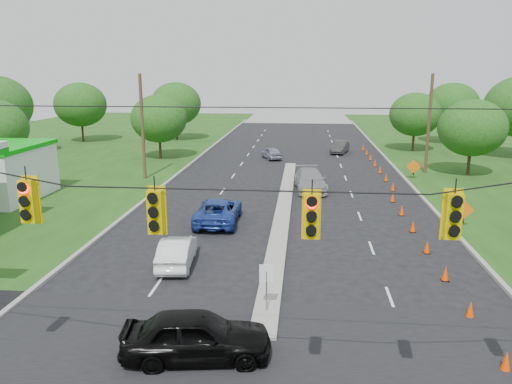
# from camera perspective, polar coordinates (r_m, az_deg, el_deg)

# --- Properties ---
(curb_left) EXTENTS (0.25, 110.00, 0.16)m
(curb_left) POSITION_cam_1_polar(r_m,az_deg,el_deg) (44.06, -9.57, 1.42)
(curb_left) COLOR gray
(curb_left) RESTS_ON ground
(curb_right) EXTENTS (0.25, 110.00, 0.16)m
(curb_right) POSITION_cam_1_polar(r_m,az_deg,el_deg) (43.45, 17.11, 0.83)
(curb_right) COLOR gray
(curb_right) RESTS_ON ground
(median) EXTENTS (1.00, 34.00, 0.18)m
(median) POSITION_cam_1_polar(r_m,az_deg,el_deg) (33.85, 3.14, -2.10)
(median) COLOR gray
(median) RESTS_ON ground
(median_sign) EXTENTS (0.55, 0.06, 2.05)m
(median_sign) POSITION_cam_1_polar(r_m,az_deg,el_deg) (19.21, 1.21, -9.95)
(median_sign) COLOR gray
(median_sign) RESTS_ON ground
(signal_span) EXTENTS (25.60, 0.32, 9.00)m
(signal_span) POSITION_cam_1_polar(r_m,az_deg,el_deg) (11.44, -1.66, -7.76)
(signal_span) COLOR #422D1C
(signal_span) RESTS_ON ground
(utility_pole_far_left) EXTENTS (0.28, 0.28, 9.00)m
(utility_pole_far_left) POSITION_cam_1_polar(r_m,az_deg,el_deg) (44.04, -12.84, 7.20)
(utility_pole_far_left) COLOR #422D1C
(utility_pole_far_left) RESTS_ON ground
(utility_pole_far_right) EXTENTS (0.28, 0.28, 9.00)m
(utility_pole_far_right) POSITION_cam_1_polar(r_m,az_deg,el_deg) (48.11, 19.15, 7.31)
(utility_pole_far_right) COLOR #422D1C
(utility_pole_far_right) RESTS_ON ground
(cone_0) EXTENTS (0.32, 0.32, 0.70)m
(cone_0) POSITION_cam_1_polar(r_m,az_deg,el_deg) (18.18, 26.69, -16.88)
(cone_0) COLOR #FE3F00
(cone_0) RESTS_ON ground
(cone_1) EXTENTS (0.32, 0.32, 0.70)m
(cone_1) POSITION_cam_1_polar(r_m,az_deg,el_deg) (21.09, 23.30, -12.21)
(cone_1) COLOR #FE3F00
(cone_1) RESTS_ON ground
(cone_2) EXTENTS (0.32, 0.32, 0.70)m
(cone_2) POSITION_cam_1_polar(r_m,az_deg,el_deg) (24.16, 20.83, -8.68)
(cone_2) COLOR #FE3F00
(cone_2) RESTS_ON ground
(cone_3) EXTENTS (0.32, 0.32, 0.70)m
(cone_3) POSITION_cam_1_polar(r_m,az_deg,el_deg) (27.33, 18.96, -5.94)
(cone_3) COLOR #FE3F00
(cone_3) RESTS_ON ground
(cone_4) EXTENTS (0.32, 0.32, 0.70)m
(cone_4) POSITION_cam_1_polar(r_m,az_deg,el_deg) (30.57, 17.50, -3.77)
(cone_4) COLOR #FE3F00
(cone_4) RESTS_ON ground
(cone_5) EXTENTS (0.32, 0.32, 0.70)m
(cone_5) POSITION_cam_1_polar(r_m,az_deg,el_deg) (33.86, 16.32, -2.02)
(cone_5) COLOR #FE3F00
(cone_5) RESTS_ON ground
(cone_6) EXTENTS (0.32, 0.32, 0.70)m
(cone_6) POSITION_cam_1_polar(r_m,az_deg,el_deg) (37.19, 15.36, -0.58)
(cone_6) COLOR #FE3F00
(cone_6) RESTS_ON ground
(cone_7) EXTENTS (0.32, 0.32, 0.70)m
(cone_7) POSITION_cam_1_polar(r_m,az_deg,el_deg) (40.65, 15.39, 0.60)
(cone_7) COLOR #FE3F00
(cone_7) RESTS_ON ground
(cone_8) EXTENTS (0.32, 0.32, 0.70)m
(cone_8) POSITION_cam_1_polar(r_m,az_deg,el_deg) (44.03, 14.64, 1.62)
(cone_8) COLOR #FE3F00
(cone_8) RESTS_ON ground
(cone_9) EXTENTS (0.32, 0.32, 0.70)m
(cone_9) POSITION_cam_1_polar(r_m,az_deg,el_deg) (47.42, 14.01, 2.49)
(cone_9) COLOR #FE3F00
(cone_9) RESTS_ON ground
(cone_10) EXTENTS (0.32, 0.32, 0.70)m
(cone_10) POSITION_cam_1_polar(r_m,az_deg,el_deg) (50.83, 13.45, 3.25)
(cone_10) COLOR #FE3F00
(cone_10) RESTS_ON ground
(cone_11) EXTENTS (0.32, 0.32, 0.70)m
(cone_11) POSITION_cam_1_polar(r_m,az_deg,el_deg) (54.24, 12.97, 3.91)
(cone_11) COLOR #FE3F00
(cone_11) RESTS_ON ground
(cone_12) EXTENTS (0.32, 0.32, 0.70)m
(cone_12) POSITION_cam_1_polar(r_m,az_deg,el_deg) (57.67, 12.54, 4.49)
(cone_12) COLOR #FE3F00
(cone_12) RESTS_ON ground
(cone_13) EXTENTS (0.32, 0.32, 0.70)m
(cone_13) POSITION_cam_1_polar(r_m,az_deg,el_deg) (61.11, 12.16, 5.01)
(cone_13) COLOR #FE3F00
(cone_13) RESTS_ON ground
(work_sign_1) EXTENTS (1.27, 0.58, 1.37)m
(work_sign_1) POSITION_cam_1_polar(r_m,az_deg,el_deg) (32.07, 22.59, -2.01)
(work_sign_1) COLOR black
(work_sign_1) RESTS_ON ground
(work_sign_2) EXTENTS (1.27, 0.58, 1.37)m
(work_sign_2) POSITION_cam_1_polar(r_m,az_deg,el_deg) (45.31, 17.58, 2.71)
(work_sign_2) COLOR black
(work_sign_2) RESTS_ON ground
(tree_4) EXTENTS (6.72, 6.72, 7.84)m
(tree_4) POSITION_cam_1_polar(r_m,az_deg,el_deg) (70.12, -19.42, 9.40)
(tree_4) COLOR black
(tree_4) RESTS_ON ground
(tree_5) EXTENTS (5.88, 5.88, 6.86)m
(tree_5) POSITION_cam_1_polar(r_m,az_deg,el_deg) (54.00, -11.04, 8.23)
(tree_5) COLOR black
(tree_5) RESTS_ON ground
(tree_6) EXTENTS (6.72, 6.72, 7.84)m
(tree_6) POSITION_cam_1_polar(r_m,az_deg,el_deg) (68.91, -9.13, 9.93)
(tree_6) COLOR black
(tree_6) RESTS_ON ground
(tree_9) EXTENTS (5.88, 5.88, 6.86)m
(tree_9) POSITION_cam_1_polar(r_m,az_deg,el_deg) (48.11, 23.48, 6.74)
(tree_9) COLOR black
(tree_9) RESTS_ON ground
(tree_11) EXTENTS (6.72, 6.72, 7.84)m
(tree_11) POSITION_cam_1_polar(r_m,az_deg,el_deg) (69.27, 21.50, 9.19)
(tree_11) COLOR black
(tree_11) RESTS_ON ground
(tree_12) EXTENTS (5.88, 5.88, 6.86)m
(tree_12) POSITION_cam_1_polar(r_m,az_deg,el_deg) (61.09, 17.73, 8.44)
(tree_12) COLOR black
(tree_12) RESTS_ON ground
(black_sedan) EXTENTS (5.06, 2.60, 1.65)m
(black_sedan) POSITION_cam_1_polar(r_m,az_deg,el_deg) (16.89, -6.81, -15.99)
(black_sedan) COLOR black
(black_sedan) RESTS_ON ground
(white_sedan) EXTENTS (1.86, 4.32, 1.38)m
(white_sedan) POSITION_cam_1_polar(r_m,az_deg,el_deg) (24.53, -9.00, -6.72)
(white_sedan) COLOR white
(white_sedan) RESTS_ON ground
(blue_pickup) EXTENTS (2.69, 5.57, 1.53)m
(blue_pickup) POSITION_cam_1_polar(r_m,az_deg,el_deg) (30.96, -4.34, -2.14)
(blue_pickup) COLOR navy
(blue_pickup) RESTS_ON ground
(silver_car_far) EXTENTS (2.85, 5.80, 1.62)m
(silver_car_far) POSITION_cam_1_polar(r_m,az_deg,el_deg) (39.59, 6.21, 1.36)
(silver_car_far) COLOR gray
(silver_car_far) RESTS_ON ground
(silver_car_oncoming) EXTENTS (2.72, 3.98, 1.26)m
(silver_car_oncoming) POSITION_cam_1_polar(r_m,az_deg,el_deg) (53.76, 1.80, 4.47)
(silver_car_oncoming) COLOR gray
(silver_car_oncoming) RESTS_ON ground
(dark_car_receding) EXTENTS (2.54, 4.50, 1.40)m
(dark_car_receding) POSITION_cam_1_polar(r_m,az_deg,el_deg) (58.44, 9.58, 5.09)
(dark_car_receding) COLOR #303030
(dark_car_receding) RESTS_ON ground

